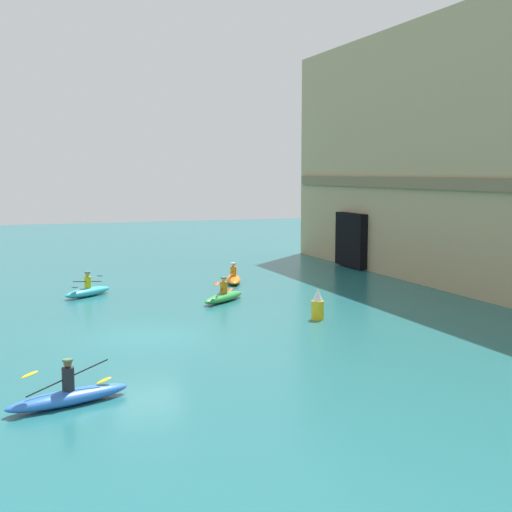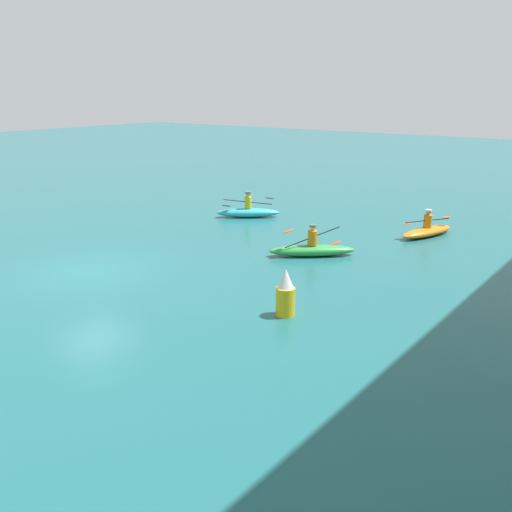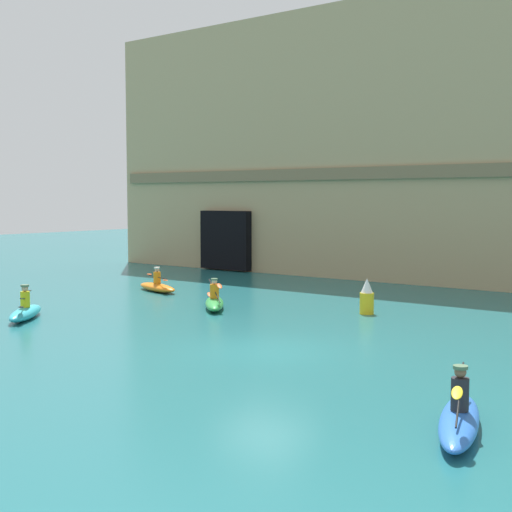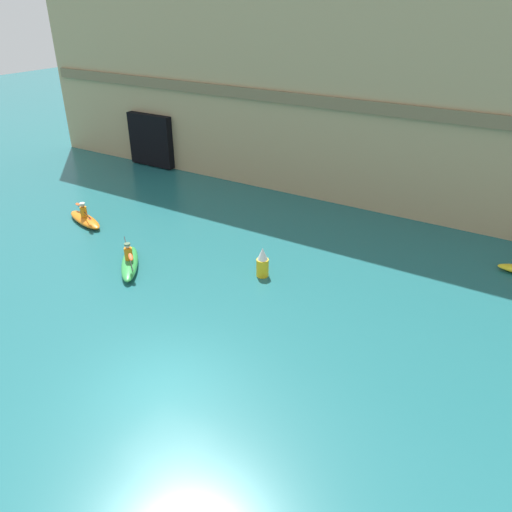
% 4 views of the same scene
% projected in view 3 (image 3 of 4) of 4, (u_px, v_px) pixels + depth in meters
% --- Properties ---
extents(ground_plane, '(120.00, 120.00, 0.00)m').
position_uv_depth(ground_plane, '(265.00, 351.00, 19.22)').
color(ground_plane, '#1E6066').
extents(cliff_bluff, '(45.57, 7.82, 13.83)m').
position_uv_depth(cliff_bluff, '(508.00, 140.00, 34.21)').
color(cliff_bluff, tan).
rests_on(cliff_bluff, ground).
extents(kayak_green, '(2.50, 2.75, 1.13)m').
position_uv_depth(kayak_green, '(214.00, 302.00, 26.50)').
color(kayak_green, green).
rests_on(kayak_green, ground).
extents(kayak_cyan, '(2.32, 2.66, 1.18)m').
position_uv_depth(kayak_cyan, '(25.00, 312.00, 24.18)').
color(kayak_cyan, '#33B2C6').
rests_on(kayak_cyan, ground).
extents(kayak_orange, '(2.94, 1.53, 1.08)m').
position_uv_depth(kayak_orange, '(157.00, 286.00, 31.36)').
color(kayak_orange, orange).
rests_on(kayak_orange, ground).
extents(kayak_blue, '(1.67, 3.32, 1.20)m').
position_uv_depth(kayak_blue, '(459.00, 419.00, 12.50)').
color(kayak_blue, blue).
rests_on(kayak_blue, ground).
extents(marker_buoy, '(0.50, 0.50, 1.28)m').
position_uv_depth(marker_buoy, '(367.00, 297.00, 25.25)').
color(marker_buoy, yellow).
rests_on(marker_buoy, ground).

